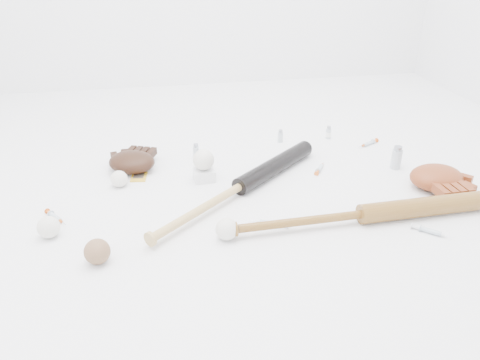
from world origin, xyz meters
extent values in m
plane|color=white|center=(0.00, 0.00, 0.00)|extent=(3.00, 3.00, 0.00)
cube|color=gold|center=(-0.42, 0.20, 0.00)|extent=(0.07, 0.09, 0.00)
cube|color=white|center=(-0.17, 0.13, 0.02)|extent=(0.08, 0.08, 0.04)
sphere|color=silver|center=(-0.17, 0.13, 0.09)|extent=(0.08, 0.08, 0.08)
sphere|color=silver|center=(-0.70, -0.17, 0.04)|extent=(0.07, 0.07, 0.07)
sphere|color=silver|center=(-0.49, 0.14, 0.03)|extent=(0.06, 0.06, 0.06)
sphere|color=silver|center=(-0.14, -0.29, 0.04)|extent=(0.07, 0.07, 0.07)
sphere|color=brown|center=(-0.54, -0.34, 0.04)|extent=(0.08, 0.08, 0.08)
cylinder|color=#B2BCC3|center=(0.47, 0.45, 0.03)|extent=(0.02, 0.02, 0.06)
cylinder|color=#B2BCC3|center=(0.23, 0.45, 0.03)|extent=(0.02, 0.02, 0.06)
cylinder|color=#B2BCC3|center=(-0.18, 0.34, 0.03)|extent=(0.03, 0.03, 0.07)
cylinder|color=#B2BCC3|center=(0.63, 0.09, 0.05)|extent=(0.04, 0.04, 0.10)
camera|label=1|loc=(-0.33, -1.52, 0.86)|focal=35.00mm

